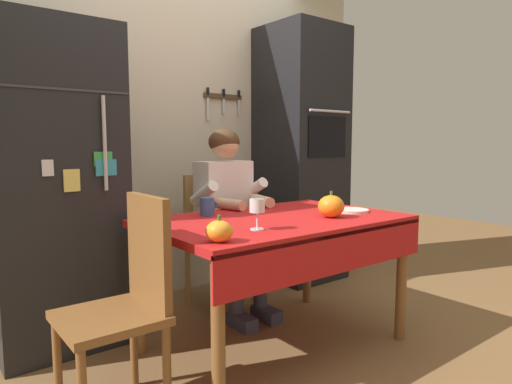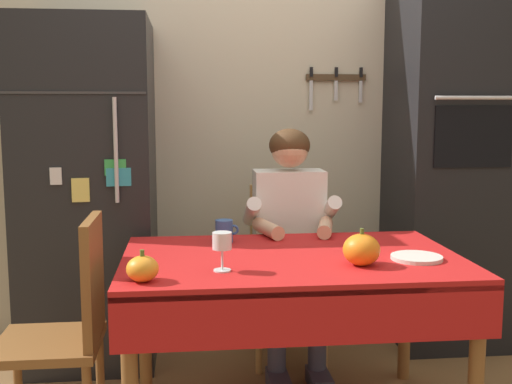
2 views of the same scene
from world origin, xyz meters
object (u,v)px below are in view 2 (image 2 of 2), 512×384
serving_tray (417,258)px  wine_glass (222,243)px  chair_behind_person (285,263)px  dining_table (292,276)px  pumpkin_medium (143,269)px  pumpkin_large (361,250)px  refrigerator (89,193)px  wall_oven (448,161)px  coffee_mug (224,231)px  chair_left_side (68,324)px  seated_person (291,229)px

serving_tray → wine_glass: bearing=-173.1°
chair_behind_person → serving_tray: 1.01m
dining_table → pumpkin_medium: pumpkin_medium is taller
pumpkin_large → pumpkin_medium: 0.85m
refrigerator → wine_glass: refrigerator is taller
wall_oven → chair_behind_person: bearing=-172.3°
dining_table → wine_glass: wine_glass is taller
coffee_mug → pumpkin_large: bearing=-43.3°
wine_glass → chair_left_side: bearing=168.1°
seated_person → wine_glass: 0.90m
pumpkin_medium → pumpkin_large: bearing=9.6°
chair_behind_person → coffee_mug: size_ratio=8.65×
chair_behind_person → pumpkin_medium: size_ratio=8.07×
dining_table → pumpkin_large: 0.33m
pumpkin_large → refrigerator: bearing=138.7°
pumpkin_large → serving_tray: size_ratio=0.70×
chair_left_side → serving_tray: 1.41m
chair_left_side → serving_tray: chair_left_side is taller
seated_person → chair_left_side: 1.22m
wine_glass → wall_oven: bearing=39.6°
wine_glass → pumpkin_large: bearing=3.1°
wine_glass → coffee_mug: bearing=85.6°
wall_oven → pumpkin_large: bearing=-126.5°
serving_tray → pumpkin_large: bearing=-165.2°
coffee_mug → wine_glass: size_ratio=0.72×
dining_table → pumpkin_large: pumpkin_large is taller
chair_behind_person → pumpkin_medium: chair_behind_person is taller
wall_oven → pumpkin_medium: wall_oven is taller
refrigerator → chair_left_side: 1.03m
wall_oven → seated_person: size_ratio=1.69×
chair_left_side → coffee_mug: size_ratio=8.65×
seated_person → chair_left_side: (-0.99, -0.67, -0.23)m
wall_oven → dining_table: 1.45m
wine_glass → serving_tray: (0.80, 0.10, -0.10)m
seated_person → wall_oven: bearing=18.4°
wall_oven → coffee_mug: 1.47m
chair_behind_person → wine_glass: bearing=-111.7°
wall_oven → pumpkin_medium: 2.07m
chair_left_side → pumpkin_large: (1.14, -0.10, 0.29)m
seated_person → coffee_mug: seated_person is taller
chair_behind_person → coffee_mug: bearing=-126.5°
dining_table → refrigerator: bearing=137.1°
refrigerator → chair_behind_person: 1.12m
pumpkin_large → seated_person: bearing=101.1°
pumpkin_medium → dining_table: bearing=27.5°
chair_left_side → pumpkin_large: size_ratio=6.34×
wine_glass → refrigerator: bearing=121.0°
wine_glass → serving_tray: 0.81m
chair_left_side → refrigerator: bearing=93.0°
chair_behind_person → seated_person: (-0.00, -0.19, 0.23)m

